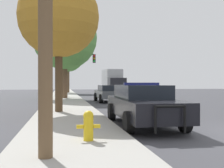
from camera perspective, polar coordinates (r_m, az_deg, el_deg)
The scene contains 10 objects.
sidewalk_left at distance 7.92m, azimuth -7.96°, elevation -10.40°, with size 3.00×110.00×0.13m.
police_car at distance 10.12m, azimuth 6.27°, elevation -4.03°, with size 2.07×5.18×1.53m.
fire_hydrant at distance 6.88m, azimuth -4.81°, elevation -8.23°, with size 0.58×0.25×0.73m.
traffic_light at distance 29.95m, azimuth -7.55°, elevation 3.87°, with size 3.91×0.35×4.57m.
car_background_midblock at distance 22.22m, azimuth -0.59°, elevation -1.81°, with size 2.04×4.55×1.33m.
car_background_oncoming at distance 38.24m, azimuth 1.01°, elevation -0.90°, with size 1.99×4.50×1.37m.
box_truck at distance 40.36m, azimuth 0.15°, elevation 0.65°, with size 2.52×7.23×3.39m.
tree_sidewalk_mid at distance 26.06m, azimuth -9.55°, elevation 9.32°, with size 5.86×5.86×8.43m.
tree_sidewalk_near at distance 14.16m, azimuth -10.76°, elevation 13.19°, with size 3.92×3.92×6.55m.
tree_sidewalk_far at distance 39.86m, azimuth -8.93°, elevation 5.63°, with size 4.42×4.42×7.34m.
Camera 1 is at (-5.40, -7.78, 1.54)m, focal length 45.00 mm.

